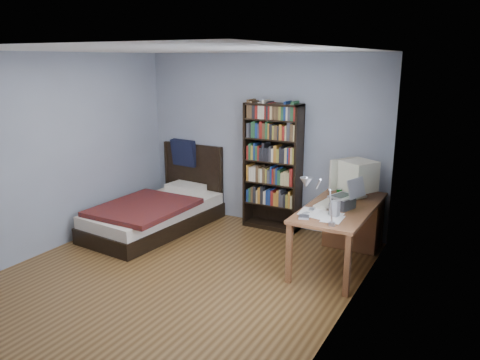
{
  "coord_description": "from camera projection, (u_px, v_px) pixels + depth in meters",
  "views": [
    {
      "loc": [
        2.99,
        -4.0,
        2.41
      ],
      "look_at": [
        0.39,
        0.75,
        1.01
      ],
      "focal_mm": 35.0,
      "sensor_mm": 36.0,
      "label": 1
    }
  ],
  "objects": [
    {
      "name": "laptop",
      "position": [
        345.0,
        200.0,
        5.39
      ],
      "size": [
        0.38,
        0.36,
        0.37
      ],
      "color": "#2D2D30",
      "rests_on": "desk"
    },
    {
      "name": "bed",
      "position": [
        158.0,
        211.0,
        6.84
      ],
      "size": [
        1.2,
        2.16,
        1.16
      ],
      "color": "black",
      "rests_on": "floor"
    },
    {
      "name": "phone_grey",
      "position": [
        306.0,
        213.0,
        5.21
      ],
      "size": [
        0.07,
        0.1,
        0.02
      ],
      "primitive_type": "cube",
      "rotation": [
        0.0,
        0.0,
        -0.25
      ],
      "color": "gray",
      "rests_on": "desk"
    },
    {
      "name": "crt_monitor",
      "position": [
        356.0,
        176.0,
        5.82
      ],
      "size": [
        0.57,
        0.52,
        0.47
      ],
      "color": "beige",
      "rests_on": "desk"
    },
    {
      "name": "room",
      "position": [
        177.0,
        169.0,
        5.06
      ],
      "size": [
        4.2,
        4.24,
        2.5
      ],
      "color": "#543618",
      "rests_on": "ground"
    },
    {
      "name": "bookshelf",
      "position": [
        273.0,
        167.0,
        6.68
      ],
      "size": [
        0.82,
        0.3,
        1.82
      ],
      "color": "black",
      "rests_on": "floor"
    },
    {
      "name": "phone_silver",
      "position": [
        312.0,
        209.0,
        5.35
      ],
      "size": [
        0.07,
        0.12,
        0.02
      ],
      "primitive_type": "cube",
      "rotation": [
        0.0,
        0.0,
        0.17
      ],
      "color": "#ADACB1",
      "rests_on": "desk"
    },
    {
      "name": "soda_can",
      "position": [
        339.0,
        194.0,
        5.78
      ],
      "size": [
        0.07,
        0.07,
        0.12
      ],
      "primitive_type": "cylinder",
      "color": "#063308",
      "rests_on": "desk"
    },
    {
      "name": "desk_lamp",
      "position": [
        311.0,
        188.0,
        4.48
      ],
      "size": [
        0.23,
        0.51,
        0.6
      ],
      "color": "#99999E",
      "rests_on": "desk"
    },
    {
      "name": "keyboard",
      "position": [
        328.0,
        204.0,
        5.54
      ],
      "size": [
        0.22,
        0.45,
        0.04
      ],
      "primitive_type": "cube",
      "rotation": [
        0.0,
        0.07,
        -0.13
      ],
      "color": "beige",
      "rests_on": "desk"
    },
    {
      "name": "mouse",
      "position": [
        344.0,
        199.0,
        5.73
      ],
      "size": [
        0.07,
        0.12,
        0.04
      ],
      "primitive_type": "ellipsoid",
      "color": "silver",
      "rests_on": "desk"
    },
    {
      "name": "desk",
      "position": [
        350.0,
        219.0,
        5.99
      ],
      "size": [
        0.75,
        1.64,
        0.73
      ],
      "color": "brown",
      "rests_on": "floor"
    },
    {
      "name": "external_drive",
      "position": [
        304.0,
        217.0,
        5.09
      ],
      "size": [
        0.14,
        0.14,
        0.02
      ],
      "primitive_type": "cube",
      "rotation": [
        0.0,
        0.0,
        0.29
      ],
      "color": "gray",
      "rests_on": "desk"
    },
    {
      "name": "speaker",
      "position": [
        335.0,
        209.0,
        5.13
      ],
      "size": [
        0.1,
        0.1,
        0.18
      ],
      "primitive_type": "cube",
      "rotation": [
        0.0,
        0.0,
        -0.15
      ],
      "color": "gray",
      "rests_on": "desk"
    }
  ]
}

